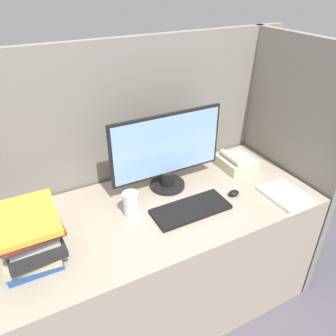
# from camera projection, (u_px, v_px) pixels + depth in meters

# --- Properties ---
(cubicle_panel_rear) EXTENTS (2.02, 0.04, 1.50)m
(cubicle_panel_rear) POSITION_uv_depth(u_px,v_px,m) (131.00, 170.00, 1.95)
(cubicle_panel_rear) COLOR gray
(cubicle_panel_rear) RESTS_ON ground_plane
(cubicle_panel_right) EXTENTS (0.04, 0.77, 1.50)m
(cubicle_panel_right) POSITION_uv_depth(u_px,v_px,m) (282.00, 164.00, 2.01)
(cubicle_panel_right) COLOR gray
(cubicle_panel_right) RESTS_ON ground_plane
(desk) EXTENTS (1.62, 0.71, 0.74)m
(desk) POSITION_uv_depth(u_px,v_px,m) (162.00, 259.00, 1.84)
(desk) COLOR tan
(desk) RESTS_ON ground_plane
(monitor) EXTENTS (0.62, 0.19, 0.43)m
(monitor) POSITION_uv_depth(u_px,v_px,m) (167.00, 153.00, 1.71)
(monitor) COLOR black
(monitor) RESTS_ON desk
(keyboard) EXTENTS (0.39, 0.17, 0.02)m
(keyboard) POSITION_uv_depth(u_px,v_px,m) (191.00, 209.00, 1.62)
(keyboard) COLOR black
(keyboard) RESTS_ON desk
(mouse) EXTENTS (0.06, 0.04, 0.03)m
(mouse) POSITION_uv_depth(u_px,v_px,m) (234.00, 193.00, 1.73)
(mouse) COLOR black
(mouse) RESTS_ON desk
(coffee_cup) EXTENTS (0.08, 0.08, 0.12)m
(coffee_cup) POSITION_uv_depth(u_px,v_px,m) (131.00, 203.00, 1.58)
(coffee_cup) COLOR white
(coffee_cup) RESTS_ON desk
(book_stack) EXTENTS (0.25, 0.32, 0.21)m
(book_stack) POSITION_uv_depth(u_px,v_px,m) (30.00, 236.00, 1.32)
(book_stack) COLOR #264C8C
(book_stack) RESTS_ON desk
(desk_telephone) EXTENTS (0.19, 0.20, 0.10)m
(desk_telephone) POSITION_uv_depth(u_px,v_px,m) (236.00, 162.00, 1.97)
(desk_telephone) COLOR beige
(desk_telephone) RESTS_ON desk
(paper_pile) EXTENTS (0.19, 0.24, 0.02)m
(paper_pile) POSITION_uv_depth(u_px,v_px,m) (285.00, 195.00, 1.72)
(paper_pile) COLOR white
(paper_pile) RESTS_ON desk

